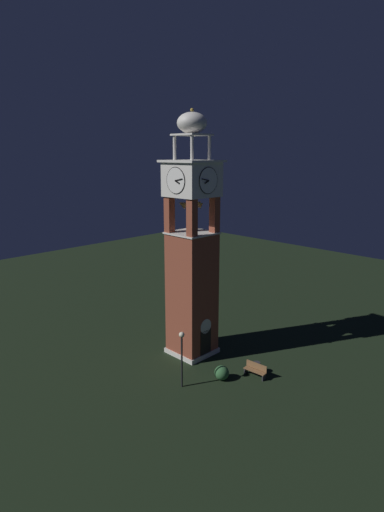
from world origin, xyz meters
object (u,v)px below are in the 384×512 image
(clock_tower, at_px, (192,259))
(lamp_post, at_px, (182,349))
(trash_bin, at_px, (257,368))
(park_bench, at_px, (255,370))

(clock_tower, bearing_deg, lamp_post, -142.55)
(clock_tower, height_order, trash_bin, clock_tower)
(park_bench, bearing_deg, lamp_post, 149.65)
(trash_bin, bearing_deg, lamp_post, 154.06)
(park_bench, distance_m, trash_bin, 0.50)
(park_bench, relative_size, trash_bin, 2.04)
(clock_tower, xyz_separation_m, lamp_post, (-3.98, -3.04, -4.70))
(park_bench, height_order, lamp_post, lamp_post)
(park_bench, distance_m, lamp_post, 5.60)
(lamp_post, height_order, trash_bin, lamp_post)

